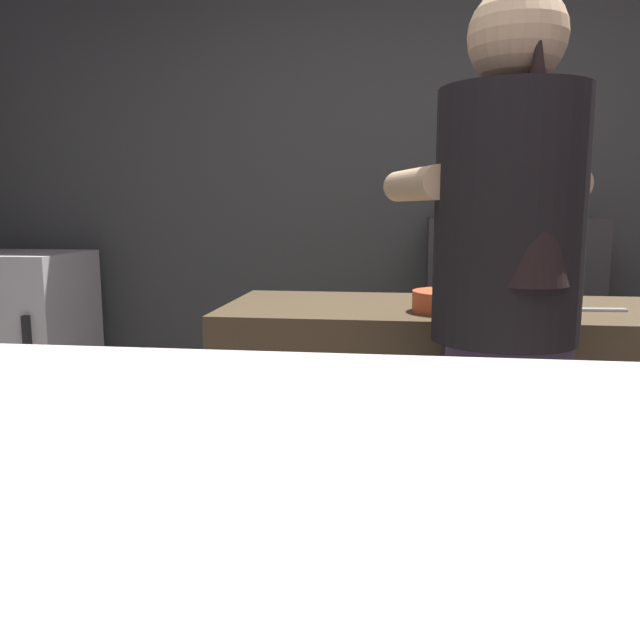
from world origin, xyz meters
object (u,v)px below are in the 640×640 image
object	(u,v)px
bottle_olive_oil	(555,195)
bottle_vinegar	(456,198)
mini_fridge	(23,349)
bartender	(506,302)
chefs_knife	(583,309)
mixing_bowl	(450,301)
bottle_hot_sauce	(530,198)

from	to	relation	value
bottle_olive_oil	bottle_vinegar	xyz separation A→B (m)	(-0.46, -0.04, -0.01)
mini_fridge	bartender	bearing A→B (deg)	-33.84
chefs_knife	bottle_olive_oil	distance (m)	1.34
bartender	chefs_knife	size ratio (longest dim) A/B	6.95
bottle_olive_oil	mini_fridge	bearing A→B (deg)	-174.51
mixing_bowl	chefs_knife	bearing A→B (deg)	9.80
bartender	bottle_olive_oil	size ratio (longest dim) A/B	6.28
mini_fridge	mixing_bowl	xyz separation A→B (m)	(2.03, -1.10, 0.43)
mini_fridge	bottle_olive_oil	xyz separation A→B (m)	(2.58, 0.25, 0.76)
bartender	bottle_hot_sauce	size ratio (longest dim) A/B	7.08
mini_fridge	bartender	xyz separation A→B (m)	(2.14, -1.44, 0.48)
bartender	bottle_vinegar	distance (m)	1.67
bottle_hot_sauce	bottle_olive_oil	world-z (taller)	bottle_olive_oil
bottle_hot_sauce	bartender	bearing A→B (deg)	-101.03
bottle_hot_sauce	bottle_vinegar	world-z (taller)	same
bartender	chefs_knife	xyz separation A→B (m)	(0.28, 0.41, -0.07)
chefs_knife	bottle_hot_sauce	bearing A→B (deg)	84.63
mini_fridge	chefs_knife	bearing A→B (deg)	-23.04
chefs_knife	bottle_olive_oil	size ratio (longest dim) A/B	0.90
chefs_knife	bottle_olive_oil	bearing A→B (deg)	79.44
bartender	mixing_bowl	size ratio (longest dim) A/B	7.63
mini_fridge	bartender	distance (m)	2.62
mini_fridge	bottle_vinegar	world-z (taller)	bottle_vinegar
mini_fridge	bottle_hot_sauce	bearing A→B (deg)	5.40
bartender	bottle_hot_sauce	world-z (taller)	bartender
bartender	chefs_knife	world-z (taller)	bartender
chefs_knife	bottle_hot_sauce	distance (m)	1.31
bottle_hot_sauce	bottle_olive_oil	xyz separation A→B (m)	(0.12, 0.02, 0.01)
bartender	bottle_olive_oil	distance (m)	1.76
mini_fridge	chefs_knife	size ratio (longest dim) A/B	4.04
mixing_bowl	bottle_olive_oil	xyz separation A→B (m)	(0.55, 1.34, 0.33)
mini_fridge	chefs_knife	xyz separation A→B (m)	(2.42, -1.03, 0.41)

